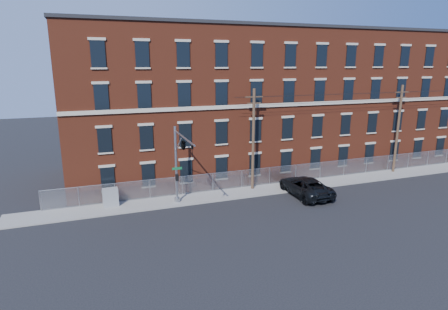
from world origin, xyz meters
TOP-DOWN VIEW (x-y plane):
  - ground at (0.00, 0.00)m, footprint 140.00×140.00m
  - sidewalk at (12.00, 5.00)m, footprint 65.00×3.00m
  - mill_building at (12.00, 13.93)m, footprint 55.30×14.32m
  - chain_link_fence at (12.00, 6.30)m, footprint 59.06×0.06m
  - traffic_signal_mast at (-6.00, 2.18)m, footprint 0.90×6.75m
  - utility_pole_near at (2.00, 5.60)m, footprint 1.80×0.28m
  - utility_pole_mid at (20.00, 5.60)m, footprint 1.80×0.28m
  - overhead_wires at (20.00, 5.60)m, footprint 40.00×0.62m
  - pickup_truck at (6.11, 2.37)m, footprint 3.01×6.51m
  - utility_cabinet at (-11.76, 5.46)m, footprint 1.35×0.73m

SIDE VIEW (x-z plane):
  - ground at x=0.00m, z-range 0.00..0.00m
  - sidewalk at x=12.00m, z-range 0.00..0.12m
  - pickup_truck at x=6.11m, z-range 0.00..1.81m
  - utility_cabinet at x=-11.76m, z-range 0.12..1.77m
  - chain_link_fence at x=12.00m, z-range 0.13..1.98m
  - utility_pole_near at x=2.00m, z-range 0.34..10.34m
  - utility_pole_mid at x=20.00m, z-range 0.34..10.34m
  - traffic_signal_mast at x=-6.00m, z-range 1.89..8.89m
  - mill_building at x=12.00m, z-range 0.00..16.30m
  - overhead_wires at x=20.00m, z-range 8.81..9.43m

